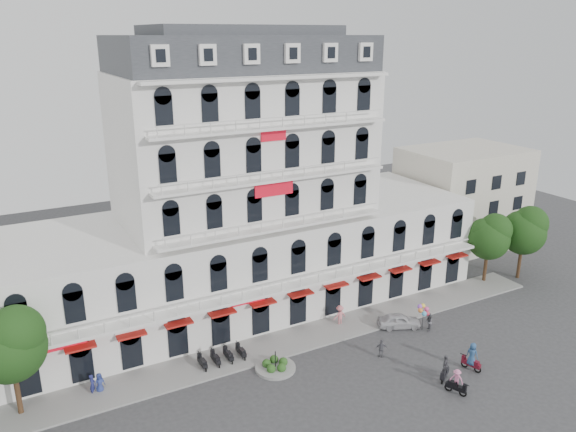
# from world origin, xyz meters

# --- Properties ---
(ground) EXTENTS (120.00, 120.00, 0.00)m
(ground) POSITION_xyz_m (0.00, 0.00, 0.00)
(ground) COLOR #38383A
(ground) RESTS_ON ground
(sidewalk) EXTENTS (53.00, 4.00, 0.16)m
(sidewalk) POSITION_xyz_m (0.00, 9.00, 0.08)
(sidewalk) COLOR gray
(sidewalk) RESTS_ON ground
(main_building) EXTENTS (45.00, 15.00, 25.80)m
(main_building) POSITION_xyz_m (0.00, 18.00, 9.96)
(main_building) COLOR silver
(main_building) RESTS_ON ground
(flank_building_east) EXTENTS (14.00, 10.00, 12.00)m
(flank_building_east) POSITION_xyz_m (30.00, 20.00, 6.00)
(flank_building_east) COLOR beige
(flank_building_east) RESTS_ON ground
(traffic_island) EXTENTS (3.20, 3.20, 1.60)m
(traffic_island) POSITION_xyz_m (-3.00, 6.00, 0.26)
(traffic_island) COLOR gray
(traffic_island) RESTS_ON ground
(parked_scooter_row) EXTENTS (4.40, 1.80, 1.10)m
(parked_scooter_row) POSITION_xyz_m (-6.35, 8.80, 0.00)
(parked_scooter_row) COLOR black
(parked_scooter_row) RESTS_ON ground
(tree_west_inner) EXTENTS (4.76, 4.76, 8.25)m
(tree_west_inner) POSITION_xyz_m (-20.95, 9.48, 5.68)
(tree_west_inner) COLOR #382314
(tree_west_inner) RESTS_ON ground
(tree_east_inner) EXTENTS (4.40, 4.37, 7.57)m
(tree_east_inner) POSITION_xyz_m (24.05, 9.98, 5.21)
(tree_east_inner) COLOR #382314
(tree_east_inner) RESTS_ON ground
(tree_east_outer) EXTENTS (4.65, 4.65, 8.05)m
(tree_east_outer) POSITION_xyz_m (28.05, 8.98, 5.55)
(tree_east_outer) COLOR #382314
(tree_east_outer) RESTS_ON ground
(parked_car) EXTENTS (4.10, 2.97, 1.30)m
(parked_car) POSITION_xyz_m (9.78, 6.62, 0.65)
(parked_car) COLOR silver
(parked_car) RESTS_ON ground
(rider_east) EXTENTS (0.85, 1.66, 2.36)m
(rider_east) POSITION_xyz_m (10.44, -1.38, 1.21)
(rider_east) COLOR maroon
(rider_east) RESTS_ON ground
(rider_northeast) EXTENTS (1.50, 1.10, 2.15)m
(rider_northeast) POSITION_xyz_m (7.65, -1.40, 1.05)
(rider_northeast) COLOR black
(rider_northeast) RESTS_ON ground
(rider_center) EXTENTS (0.93, 1.60, 2.02)m
(rider_center) POSITION_xyz_m (7.16, -3.08, 1.05)
(rider_center) COLOR black
(rider_center) RESTS_ON ground
(pedestrian_left) EXTENTS (0.89, 0.73, 1.56)m
(pedestrian_left) POSITION_xyz_m (-15.67, 9.50, 0.78)
(pedestrian_left) COLOR navy
(pedestrian_left) RESTS_ON ground
(pedestrian_mid) EXTENTS (1.01, 0.79, 1.61)m
(pedestrian_mid) POSITION_xyz_m (5.37, 3.43, 0.80)
(pedestrian_mid) COLOR #5C5C64
(pedestrian_mid) RESTS_ON ground
(pedestrian_right) EXTENTS (1.24, 0.71, 1.92)m
(pedestrian_right) POSITION_xyz_m (5.33, 9.50, 0.96)
(pedestrian_right) COLOR #D8727B
(pedestrian_right) RESTS_ON ground
(pedestrian_far) EXTENTS (0.60, 0.70, 1.62)m
(pedestrian_far) POSITION_xyz_m (-16.17, 9.50, 0.81)
(pedestrian_far) COLOR navy
(pedestrian_far) RESTS_ON ground
(balloon_vendor) EXTENTS (1.48, 1.35, 2.45)m
(balloon_vendor) POSITION_xyz_m (11.53, 5.03, 1.27)
(balloon_vendor) COLOR #54545C
(balloon_vendor) RESTS_ON ground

